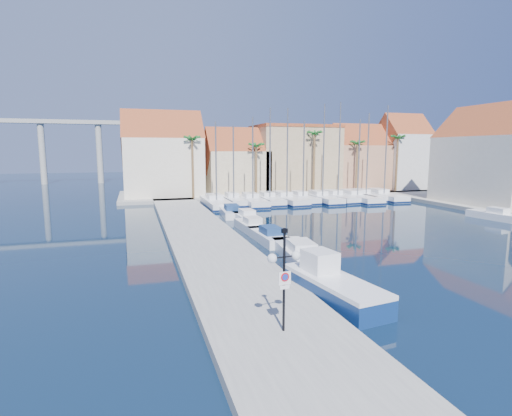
# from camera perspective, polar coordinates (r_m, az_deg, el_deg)

# --- Properties ---
(ground) EXTENTS (260.00, 260.00, 0.00)m
(ground) POSITION_cam_1_polar(r_m,az_deg,el_deg) (24.69, 20.40, -10.53)
(ground) COLOR black
(ground) RESTS_ON ground
(quay_west) EXTENTS (6.00, 77.00, 0.50)m
(quay_west) POSITION_cam_1_polar(r_m,az_deg,el_deg) (33.26, -7.09, -4.79)
(quay_west) COLOR gray
(quay_west) RESTS_ON ground
(shore_north) EXTENTS (54.00, 16.00, 0.50)m
(shore_north) POSITION_cam_1_polar(r_m,az_deg,el_deg) (71.20, 3.23, 2.26)
(shore_north) COLOR gray
(shore_north) RESTS_ON ground
(lamp_post) EXTENTS (1.43, 0.50, 4.24)m
(lamp_post) POSITION_cam_1_polar(r_m,az_deg,el_deg) (15.94, 4.06, -8.01)
(lamp_post) COLOR black
(lamp_post) RESTS_ON quay_west
(bollard) EXTENTS (0.18, 0.18, 0.45)m
(bollard) POSITION_cam_1_polar(r_m,az_deg,el_deg) (22.46, 4.51, -9.95)
(bollard) COLOR black
(bollard) RESTS_ON quay_west
(fishing_boat) EXTENTS (3.15, 6.94, 2.34)m
(fishing_boat) POSITION_cam_1_polar(r_m,az_deg,el_deg) (21.51, 10.75, -10.76)
(fishing_boat) COLOR navy
(fishing_boat) RESTS_ON ground
(motorboat_west_0) EXTENTS (2.99, 7.34, 1.40)m
(motorboat_west_0) POSITION_cam_1_polar(r_m,az_deg,el_deg) (29.03, 6.09, -6.18)
(motorboat_west_0) COLOR white
(motorboat_west_0) RESTS_ON ground
(motorboat_west_1) EXTENTS (2.11, 6.24, 1.40)m
(motorboat_west_1) POSITION_cam_1_polar(r_m,az_deg,el_deg) (34.04, 1.80, -3.98)
(motorboat_west_1) COLOR white
(motorboat_west_1) RESTS_ON ground
(motorboat_west_2) EXTENTS (1.90, 5.64, 1.40)m
(motorboat_west_2) POSITION_cam_1_polar(r_m,az_deg,el_deg) (38.54, -0.79, -2.52)
(motorboat_west_2) COLOR white
(motorboat_west_2) RESTS_ON ground
(motorboat_west_3) EXTENTS (2.01, 6.11, 1.40)m
(motorboat_west_3) POSITION_cam_1_polar(r_m,az_deg,el_deg) (43.52, -1.48, -1.27)
(motorboat_west_3) COLOR white
(motorboat_west_3) RESTS_ON ground
(motorboat_west_4) EXTENTS (2.74, 6.98, 1.40)m
(motorboat_west_4) POSITION_cam_1_polar(r_m,az_deg,el_deg) (47.41, -3.60, -0.49)
(motorboat_west_4) COLOR white
(motorboat_west_4) RESTS_ON ground
(motorboat_east_1) EXTENTS (2.48, 5.80, 1.40)m
(motorboat_east_1) POSITION_cam_1_polar(r_m,az_deg,el_deg) (52.18, 30.83, -0.85)
(motorboat_east_1) COLOR white
(motorboat_east_1) RESTS_ON ground
(sailboat_0) EXTENTS (3.00, 11.11, 11.48)m
(sailboat_0) POSITION_cam_1_polar(r_m,az_deg,el_deg) (55.32, -5.77, 0.80)
(sailboat_0) COLOR white
(sailboat_0) RESTS_ON ground
(sailboat_1) EXTENTS (2.33, 8.60, 11.05)m
(sailboat_1) POSITION_cam_1_polar(r_m,az_deg,el_deg) (57.48, -3.31, 1.14)
(sailboat_1) COLOR white
(sailboat_1) RESTS_ON ground
(sailboat_2) EXTENTS (3.15, 10.33, 12.24)m
(sailboat_2) POSITION_cam_1_polar(r_m,az_deg,el_deg) (56.84, -0.60, 1.06)
(sailboat_2) COLOR white
(sailboat_2) RESTS_ON ground
(sailboat_3) EXTENTS (2.69, 9.32, 13.60)m
(sailboat_3) POSITION_cam_1_polar(r_m,az_deg,el_deg) (58.22, 1.83, 1.27)
(sailboat_3) COLOR white
(sailboat_3) RESTS_ON ground
(sailboat_4) EXTENTS (3.68, 10.97, 13.63)m
(sailboat_4) POSITION_cam_1_polar(r_m,az_deg,el_deg) (59.02, 4.16, 1.32)
(sailboat_4) COLOR white
(sailboat_4) RESTS_ON ground
(sailboat_5) EXTENTS (2.52, 8.63, 11.91)m
(sailboat_5) POSITION_cam_1_polar(r_m,az_deg,el_deg) (60.05, 6.53, 1.42)
(sailboat_5) COLOR white
(sailboat_5) RESTS_ON ground
(sailboat_6) EXTENTS (2.76, 10.36, 14.32)m
(sailboat_6) POSITION_cam_1_polar(r_m,az_deg,el_deg) (60.77, 9.23, 1.45)
(sailboat_6) COLOR white
(sailboat_6) RESTS_ON ground
(sailboat_7) EXTENTS (3.24, 10.05, 14.73)m
(sailboat_7) POSITION_cam_1_polar(r_m,az_deg,el_deg) (62.31, 11.35, 1.58)
(sailboat_7) COLOR white
(sailboat_7) RESTS_ON ground
(sailboat_8) EXTENTS (3.13, 11.65, 12.23)m
(sailboat_8) POSITION_cam_1_polar(r_m,az_deg,el_deg) (63.19, 13.97, 1.54)
(sailboat_8) COLOR white
(sailboat_8) RESTS_ON ground
(sailboat_9) EXTENTS (2.50, 9.07, 13.26)m
(sailboat_9) POSITION_cam_1_polar(r_m,az_deg,el_deg) (64.98, 15.19, 1.72)
(sailboat_9) COLOR white
(sailboat_9) RESTS_ON ground
(sailboat_10) EXTENTS (3.27, 10.85, 14.43)m
(sailboat_10) POSITION_cam_1_polar(r_m,az_deg,el_deg) (66.05, 17.52, 1.71)
(sailboat_10) COLOR white
(sailboat_10) RESTS_ON ground
(building_0) EXTENTS (12.30, 9.00, 13.50)m
(building_0) POSITION_cam_1_polar(r_m,az_deg,el_deg) (65.60, -13.17, 7.03)
(building_0) COLOR beige
(building_0) RESTS_ON shore_north
(building_1) EXTENTS (10.30, 8.00, 11.00)m
(building_1) POSITION_cam_1_polar(r_m,az_deg,el_deg) (67.52, -2.86, 6.22)
(building_1) COLOR tan
(building_1) RESTS_ON shore_north
(building_2) EXTENTS (14.20, 10.20, 11.50)m
(building_2) POSITION_cam_1_polar(r_m,az_deg,el_deg) (71.91, 5.53, 7.09)
(building_2) COLOR tan
(building_2) RESTS_ON shore_north
(building_3) EXTENTS (10.30, 8.00, 12.00)m
(building_3) POSITION_cam_1_polar(r_m,az_deg,el_deg) (76.44, 14.22, 6.65)
(building_3) COLOR tan
(building_3) RESTS_ON shore_north
(building_4) EXTENTS (8.30, 8.00, 14.00)m
(building_4) POSITION_cam_1_polar(r_m,az_deg,el_deg) (80.64, 20.14, 7.26)
(building_4) COLOR silver
(building_4) RESTS_ON shore_north
(building_6) EXTENTS (9.00, 14.30, 13.50)m
(building_6) POSITION_cam_1_polar(r_m,az_deg,el_deg) (62.94, 30.81, 6.03)
(building_6) COLOR beige
(building_6) RESTS_ON shore_east
(palm_0) EXTENTS (2.60, 2.60, 10.15)m
(palm_0) POSITION_cam_1_polar(r_m,az_deg,el_deg) (61.04, -9.12, 9.46)
(palm_0) COLOR brown
(palm_0) RESTS_ON shore_north
(palm_1) EXTENTS (2.60, 2.60, 9.15)m
(palm_1) POSITION_cam_1_polar(r_m,az_deg,el_deg) (63.20, 0.02, 8.66)
(palm_1) COLOR brown
(palm_1) RESTS_ON shore_north
(palm_2) EXTENTS (2.60, 2.60, 11.15)m
(palm_2) POSITION_cam_1_polar(r_m,az_deg,el_deg) (66.84, 8.38, 10.17)
(palm_2) COLOR brown
(palm_2) RESTS_ON shore_north
(palm_3) EXTENTS (2.60, 2.60, 9.65)m
(palm_3) POSITION_cam_1_polar(r_m,az_deg,el_deg) (70.59, 14.30, 8.76)
(palm_3) COLOR brown
(palm_3) RESTS_ON shore_north
(palm_4) EXTENTS (2.60, 2.60, 10.65)m
(palm_4) POSITION_cam_1_polar(r_m,az_deg,el_deg) (75.06, 19.63, 9.21)
(palm_4) COLOR brown
(palm_4) RESTS_ON shore_north
(viaduct) EXTENTS (48.00, 2.20, 14.45)m
(viaduct) POSITION_cam_1_polar(r_m,az_deg,el_deg) (103.43, -31.11, 8.52)
(viaduct) COLOR #9E9E99
(viaduct) RESTS_ON ground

